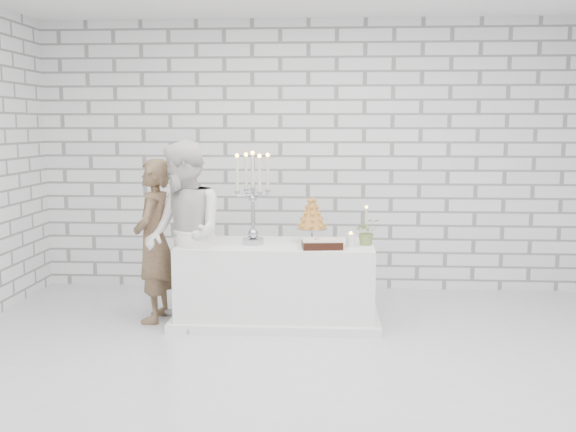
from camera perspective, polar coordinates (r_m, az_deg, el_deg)
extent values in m
cube|color=silver|center=(5.32, 0.79, -12.53)|extent=(6.00, 5.00, 0.01)
cube|color=white|center=(7.50, 1.71, 5.12)|extent=(6.00, 0.01, 3.00)
cube|color=white|center=(2.52, -1.80, -0.11)|extent=(6.00, 0.01, 3.00)
cube|color=white|center=(6.31, -1.01, -5.70)|extent=(1.80, 0.80, 0.75)
imported|color=brown|center=(6.40, -11.36, -2.07)|extent=(0.38, 0.57, 1.54)
imported|color=white|center=(6.11, -8.85, -1.63)|extent=(0.98, 1.05, 1.72)
cube|color=black|center=(6.00, 2.92, -2.37)|extent=(0.38, 0.29, 0.08)
cylinder|color=white|center=(6.07, 5.37, -2.09)|extent=(0.09, 0.09, 0.12)
cylinder|color=beige|center=(6.35, 6.68, -0.76)|extent=(0.07, 0.07, 0.32)
imported|color=#5C763C|center=(6.18, 6.74, -1.33)|extent=(0.27, 0.25, 0.25)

